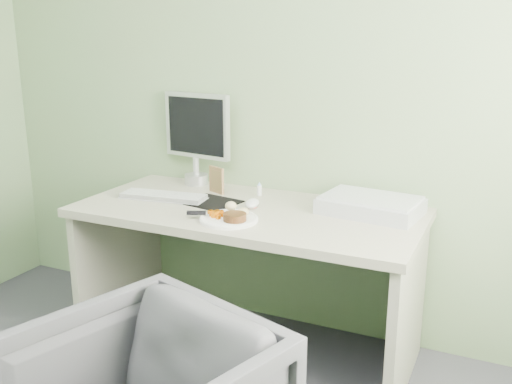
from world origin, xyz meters
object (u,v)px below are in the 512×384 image
at_px(desk, 248,245).
at_px(scanner, 371,206).
at_px(monitor, 197,133).
at_px(plate, 229,219).

distance_m(desk, scanner, 0.60).
relative_size(desk, monitor, 3.28).
bearing_deg(plate, scanner, 34.59).
distance_m(scanner, monitor, 1.02).
height_order(plate, monitor, monitor).
height_order(scanner, monitor, monitor).
height_order(desk, monitor, monitor).
bearing_deg(monitor, scanner, -0.27).
relative_size(plate, monitor, 0.52).
distance_m(plate, monitor, 0.74).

